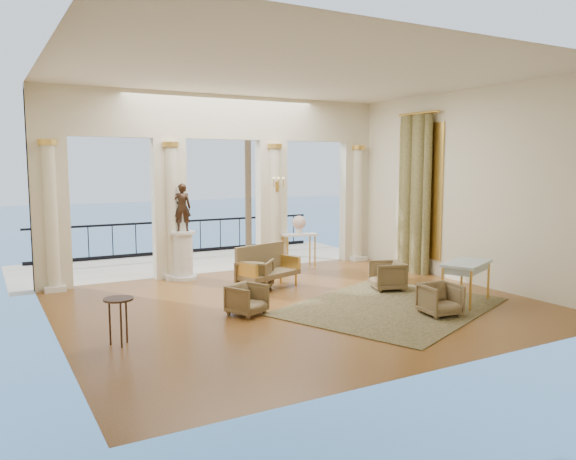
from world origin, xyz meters
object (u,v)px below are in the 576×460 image
armchair_b (440,298)px  settee (266,267)px  statue (182,207)px  pedestal (183,256)px  armchair_c (387,274)px  game_table (466,266)px  armchair_d (255,273)px  armchair_a (247,298)px  console_table (299,239)px  side_table (119,305)px

armchair_b → settee: 4.04m
statue → settee: bearing=145.7°
armchair_b → pedestal: pedestal is taller
armchair_c → statue: (-3.58, 3.33, 1.40)m
armchair_b → game_table: bearing=28.8°
armchair_c → settee: settee is taller
armchair_b → armchair_d: bearing=127.4°
armchair_a → pedestal: pedestal is taller
armchair_d → settee: settee is taller
settee → console_table: size_ratio=1.57×
statue → console_table: size_ratio=1.12×
armchair_a → armchair_d: (1.02, 1.79, 0.06)m
console_table → side_table: (-5.76, -4.37, -0.11)m
armchair_a → statue: bearing=64.4°
side_table → statue: bearing=60.1°
armchair_d → console_table: size_ratio=0.74×
armchair_b → armchair_c: 2.19m
armchair_c → settee: 2.72m
armchair_c → armchair_d: bearing=-99.3°
armchair_a → armchair_d: bearing=34.8°
game_table → armchair_d: bearing=110.6°
armchair_a → statue: 3.94m
console_table → game_table: bearing=-63.9°
armchair_c → console_table: bearing=-154.6°
side_table → settee: bearing=33.1°
armchair_b → armchair_d: (-2.07, 3.59, 0.05)m
armchair_b → pedestal: bearing=126.9°
console_table → armchair_c: bearing=-69.1°
armchair_c → settee: bearing=-103.0°
armchair_b → console_table: bearing=95.4°
armchair_d → console_table: console_table is taller
armchair_d → side_table: armchair_d is taller
game_table → settee: bearing=107.5°
pedestal → side_table: pedestal is taller
settee → statue: size_ratio=1.40×
armchair_c → side_table: 6.15m
armchair_c → statue: statue is taller
armchair_b → game_table: 1.27m
armchair_a → statue: size_ratio=0.54×
settee → game_table: (2.89, -3.19, 0.27)m
console_table → side_table: size_ratio=1.37×
armchair_a → settee: settee is taller
console_table → armchair_b: bearing=-76.2°
armchair_b → side_table: size_ratio=0.89×
armchair_a → side_table: 2.58m
settee → game_table: settee is taller
armchair_c → side_table: bearing=-60.5°
armchair_c → armchair_d: armchair_d is taller
console_table → side_table: 7.23m
armchair_a → settee: (1.32, 1.82, 0.17)m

